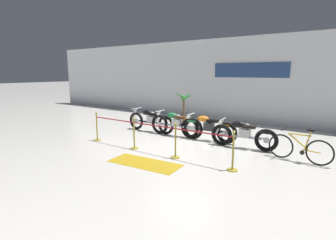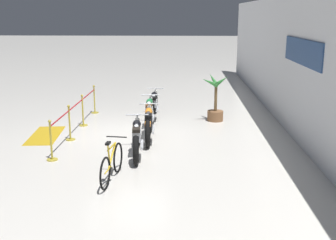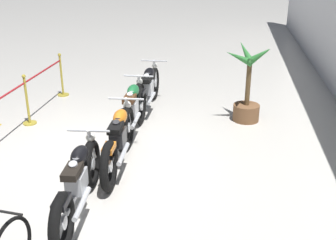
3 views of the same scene
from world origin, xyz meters
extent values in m
plane|color=silver|center=(0.00, 0.00, 0.00)|extent=(120.00, 120.00, 0.00)
cube|color=white|center=(0.00, 5.12, 2.10)|extent=(28.00, 0.25, 4.20)
cube|color=navy|center=(0.65, 4.98, 2.59)|extent=(3.62, 0.04, 0.70)
torus|color=black|center=(-2.84, 0.68, 0.38)|extent=(0.76, 0.11, 0.76)
torus|color=black|center=(-1.24, 0.67, 0.38)|extent=(0.76, 0.11, 0.76)
cylinder|color=silver|center=(-2.84, 0.68, 0.38)|extent=(0.18, 0.08, 0.18)
cylinder|color=silver|center=(-1.24, 0.67, 0.38)|extent=(0.18, 0.08, 0.18)
cylinder|color=silver|center=(-2.93, 0.68, 0.66)|extent=(0.30, 0.06, 0.59)
cube|color=silver|center=(-1.99, 0.67, 0.54)|extent=(0.36, 0.22, 0.26)
cylinder|color=silver|center=(-2.03, 0.67, 0.74)|extent=(0.18, 0.11, 0.24)
cylinder|color=silver|center=(-1.95, 0.67, 0.74)|extent=(0.18, 0.11, 0.24)
cylinder|color=silver|center=(-1.69, 0.81, 0.40)|extent=(0.70, 0.07, 0.07)
cube|color=black|center=(-2.04, 0.67, 0.40)|extent=(1.28, 0.06, 0.06)
ellipsoid|color=black|center=(-2.22, 0.67, 0.80)|extent=(0.46, 0.22, 0.22)
cube|color=black|center=(-1.86, 0.67, 0.76)|extent=(0.40, 0.20, 0.09)
cube|color=black|center=(-1.29, 0.67, 0.66)|extent=(0.32, 0.16, 0.08)
cylinder|color=silver|center=(-2.82, 0.68, 0.93)|extent=(0.04, 0.62, 0.04)
sphere|color=silver|center=(-2.90, 0.68, 0.79)|extent=(0.14, 0.14, 0.14)
torus|color=black|center=(-1.49, 0.59, 0.40)|extent=(0.80, 0.14, 0.79)
torus|color=black|center=(0.06, 0.64, 0.40)|extent=(0.80, 0.14, 0.79)
cylinder|color=silver|center=(-1.49, 0.59, 0.40)|extent=(0.19, 0.09, 0.19)
cylinder|color=silver|center=(0.06, 0.64, 0.40)|extent=(0.19, 0.09, 0.19)
cylinder|color=silver|center=(-1.58, 0.59, 0.68)|extent=(0.30, 0.06, 0.59)
cube|color=silver|center=(-0.66, 0.62, 0.56)|extent=(0.37, 0.23, 0.26)
cylinder|color=silver|center=(-0.71, 0.62, 0.76)|extent=(0.18, 0.11, 0.24)
cylinder|color=silver|center=(-0.62, 0.62, 0.76)|extent=(0.18, 0.11, 0.24)
cylinder|color=silver|center=(-0.37, 0.76, 0.42)|extent=(0.70, 0.09, 0.07)
cube|color=#ADAFB5|center=(-0.71, 0.61, 0.42)|extent=(1.24, 0.09, 0.06)
ellipsoid|color=#1E6B38|center=(-0.89, 0.61, 0.82)|extent=(0.47, 0.23, 0.22)
cube|color=#4C2D19|center=(-0.53, 0.62, 0.78)|extent=(0.41, 0.21, 0.09)
cube|color=#1E6B38|center=(0.01, 0.63, 0.68)|extent=(0.32, 0.17, 0.08)
cylinder|color=silver|center=(-1.47, 0.59, 0.95)|extent=(0.05, 0.62, 0.04)
sphere|color=silver|center=(-1.55, 0.59, 0.81)|extent=(0.14, 0.14, 0.14)
torus|color=black|center=(-0.10, 0.67, 0.38)|extent=(0.77, 0.17, 0.77)
torus|color=black|center=(1.35, 0.74, 0.38)|extent=(0.77, 0.17, 0.77)
cylinder|color=silver|center=(-0.10, 0.67, 0.38)|extent=(0.18, 0.09, 0.18)
cylinder|color=silver|center=(1.35, 0.74, 0.38)|extent=(0.18, 0.09, 0.18)
cylinder|color=silver|center=(-0.19, 0.67, 0.67)|extent=(0.31, 0.07, 0.59)
cube|color=#2D2D30|center=(0.68, 0.71, 0.54)|extent=(0.37, 0.24, 0.26)
cylinder|color=#2D2D30|center=(0.63, 0.71, 0.74)|extent=(0.18, 0.12, 0.24)
cylinder|color=#2D2D30|center=(0.72, 0.71, 0.74)|extent=(0.18, 0.12, 0.24)
cylinder|color=silver|center=(0.97, 0.86, 0.40)|extent=(0.70, 0.10, 0.07)
cube|color=black|center=(0.63, 0.71, 0.40)|extent=(1.17, 0.12, 0.06)
ellipsoid|color=orange|center=(0.45, 0.70, 0.80)|extent=(0.47, 0.24, 0.22)
cube|color=black|center=(0.81, 0.72, 0.76)|extent=(0.41, 0.22, 0.09)
cube|color=orange|center=(1.30, 0.74, 0.66)|extent=(0.33, 0.18, 0.08)
cylinder|color=silver|center=(-0.08, 0.67, 0.93)|extent=(0.07, 0.62, 0.04)
sphere|color=silver|center=(-0.16, 0.67, 0.79)|extent=(0.14, 0.14, 0.14)
torus|color=black|center=(1.29, 0.45, 0.37)|extent=(0.75, 0.19, 0.74)
torus|color=black|center=(2.76, 0.57, 0.37)|extent=(0.75, 0.19, 0.74)
cylinder|color=silver|center=(1.29, 0.45, 0.37)|extent=(0.18, 0.09, 0.17)
cylinder|color=silver|center=(2.76, 0.57, 0.37)|extent=(0.18, 0.09, 0.17)
cylinder|color=silver|center=(1.20, 0.45, 0.65)|extent=(0.31, 0.08, 0.59)
cube|color=silver|center=(2.07, 0.52, 0.53)|extent=(0.38, 0.25, 0.26)
cylinder|color=silver|center=(2.03, 0.51, 0.73)|extent=(0.19, 0.12, 0.24)
cylinder|color=silver|center=(2.12, 0.52, 0.73)|extent=(0.19, 0.12, 0.24)
cylinder|color=silver|center=(2.36, 0.68, 0.39)|extent=(0.70, 0.13, 0.07)
cube|color=#ADAFB5|center=(2.03, 0.51, 0.39)|extent=(1.17, 0.15, 0.06)
ellipsoid|color=black|center=(1.85, 0.50, 0.79)|extent=(0.48, 0.26, 0.22)
cube|color=black|center=(2.20, 0.53, 0.75)|extent=(0.41, 0.23, 0.09)
cube|color=black|center=(2.71, 0.57, 0.63)|extent=(0.33, 0.19, 0.08)
cylinder|color=silver|center=(1.31, 0.45, 0.92)|extent=(0.09, 0.62, 0.04)
sphere|color=silver|center=(1.23, 0.45, 0.78)|extent=(0.14, 0.14, 0.14)
torus|color=black|center=(3.27, 0.21, 0.36)|extent=(0.71, 0.12, 0.71)
torus|color=black|center=(4.28, 0.10, 0.36)|extent=(0.71, 0.12, 0.71)
cylinder|color=gold|center=(3.72, 0.16, 0.58)|extent=(0.60, 0.11, 0.43)
cylinder|color=gold|center=(3.77, 0.15, 0.78)|extent=(0.55, 0.10, 0.04)
cylinder|color=gold|center=(3.97, 0.13, 0.66)|extent=(0.15, 0.05, 0.55)
cube|color=black|center=(4.01, 0.13, 0.94)|extent=(0.19, 0.10, 0.05)
cylinder|color=gold|center=(4.08, 0.12, 0.36)|extent=(0.46, 0.08, 0.03)
cylinder|color=black|center=(3.33, 0.20, 0.88)|extent=(0.08, 0.48, 0.03)
cylinder|color=black|center=(3.85, 0.14, 0.28)|extent=(0.12, 0.06, 0.12)
cylinder|color=brown|center=(-1.73, 2.82, 0.17)|extent=(0.55, 0.55, 0.35)
cylinder|color=brown|center=(-1.73, 2.82, 0.81)|extent=(0.10, 0.10, 0.92)
cone|color=#337F38|center=(-1.52, 2.82, 1.35)|extent=(0.51, 0.16, 0.32)
cone|color=#337F38|center=(-1.65, 3.00, 1.41)|extent=(0.31, 0.50, 0.48)
cone|color=#337F38|center=(-1.90, 2.99, 1.35)|extent=(0.49, 0.54, 0.43)
cone|color=#337F38|center=(-1.91, 2.73, 1.41)|extent=(0.54, 0.37, 0.50)
cone|color=#337F38|center=(-1.63, 2.60, 1.36)|extent=(0.33, 0.59, 0.44)
cylinder|color=gold|center=(-2.73, -1.60, 0.01)|extent=(0.28, 0.28, 0.03)
cylinder|color=gold|center=(-2.73, -1.60, 0.50)|extent=(0.05, 0.05, 0.95)
sphere|color=gold|center=(-2.73, -1.60, 1.01)|extent=(0.08, 0.08, 0.08)
cylinder|color=maroon|center=(-1.81, -1.60, 0.88)|extent=(1.77, 0.04, 0.04)
cylinder|color=maroon|center=(-0.07, -1.60, 0.88)|extent=(1.57, 0.04, 0.04)
cylinder|color=maroon|center=(1.63, -1.60, 0.88)|extent=(1.69, 0.04, 0.04)
cylinder|color=gold|center=(-0.88, -1.60, 0.01)|extent=(0.28, 0.28, 0.03)
cylinder|color=gold|center=(-0.88, -1.60, 0.50)|extent=(0.05, 0.05, 0.95)
sphere|color=gold|center=(-0.88, -1.60, 1.01)|extent=(0.08, 0.08, 0.08)
cylinder|color=gold|center=(0.75, -1.60, 0.01)|extent=(0.28, 0.28, 0.03)
cylinder|color=gold|center=(0.75, -1.60, 0.50)|extent=(0.05, 0.05, 0.95)
sphere|color=gold|center=(0.75, -1.60, 1.01)|extent=(0.08, 0.08, 0.08)
cylinder|color=gold|center=(2.51, -1.60, 0.01)|extent=(0.28, 0.28, 0.03)
cylinder|color=gold|center=(2.51, -1.60, 0.50)|extent=(0.05, 0.05, 0.95)
sphere|color=gold|center=(2.51, -1.60, 1.01)|extent=(0.08, 0.08, 0.08)
cube|color=#B78E19|center=(0.31, -2.49, 0.00)|extent=(2.15, 1.03, 0.01)
camera|label=1|loc=(4.85, -7.78, 2.49)|focal=28.00mm
camera|label=2|loc=(12.50, 1.73, 3.60)|focal=45.00mm
camera|label=3|loc=(6.65, 2.41, 3.34)|focal=45.00mm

